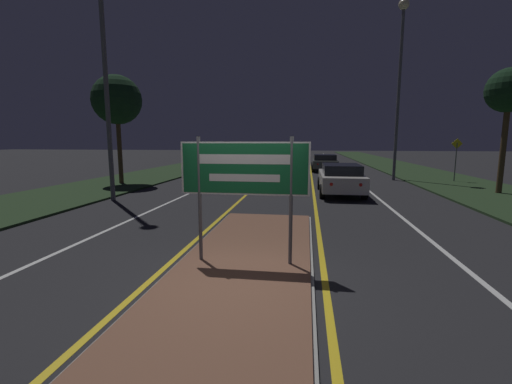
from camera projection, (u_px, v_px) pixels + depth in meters
name	position (u px, v px, depth m)	size (l,w,h in m)	color
ground_plane	(237.00, 283.00, 5.90)	(160.00, 160.00, 0.00)	#232326
median_island	(245.00, 264.00, 6.66)	(2.64, 8.74, 0.10)	#999993
verge_left	(169.00, 171.00, 26.83)	(5.00, 100.00, 0.08)	#23381E
verge_right	(426.00, 175.00, 24.08)	(5.00, 100.00, 0.08)	#23381E
centre_line_yellow_left	(276.00, 168.00, 30.57)	(0.12, 70.00, 0.01)	gold
centre_line_yellow_right	(310.00, 168.00, 30.13)	(0.12, 70.00, 0.01)	gold
lane_line_white_left	(247.00, 168.00, 30.96)	(0.12, 70.00, 0.01)	silver
lane_line_white_right	(342.00, 169.00, 29.75)	(0.12, 70.00, 0.01)	silver
edge_line_white_left	(215.00, 167.00, 31.39)	(0.10, 70.00, 0.01)	silver
edge_line_white_right	(378.00, 169.00, 29.31)	(0.10, 70.00, 0.01)	silver
highway_sign	(244.00, 174.00, 6.39)	(2.44, 0.07, 2.41)	#56565B
streetlight_left_near	(102.00, 21.00, 13.01)	(0.51, 0.51, 11.26)	#56565B
streetlight_right_near	(401.00, 61.00, 20.10)	(0.60, 0.60, 10.48)	#56565B
car_receding_0	(341.00, 178.00, 15.58)	(1.95, 4.61, 1.37)	silver
car_receding_1	(325.00, 162.00, 27.30)	(2.04, 4.20, 1.33)	#4C514C
car_approaching_0	(246.00, 169.00, 20.41)	(1.98, 4.66, 1.31)	navy
warning_sign	(456.00, 156.00, 19.81)	(0.60, 0.06, 2.47)	#56565B
roadside_palm_left	(117.00, 100.00, 18.39)	(2.62, 2.62, 5.83)	#4C3823
roadside_palm_right	(509.00, 92.00, 14.84)	(1.91, 1.91, 5.47)	#4C3823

